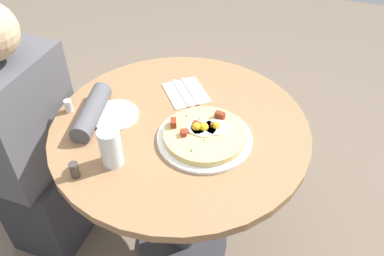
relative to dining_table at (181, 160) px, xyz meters
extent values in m
plane|color=#6B5B4C|center=(0.00, 0.00, -0.55)|extent=(6.00, 6.00, 0.00)
cylinder|color=olive|center=(0.00, 0.00, 0.16)|extent=(0.90, 0.90, 0.03)
cylinder|color=#333338|center=(0.00, 0.00, -0.21)|extent=(0.11, 0.11, 0.69)
cylinder|color=#333338|center=(0.00, 0.00, -0.54)|extent=(0.40, 0.40, 0.02)
cube|color=#2D2D33|center=(-0.13, 0.57, -0.33)|extent=(0.32, 0.28, 0.45)
cube|color=#4C4C51|center=(-0.13, 0.57, 0.14)|extent=(0.38, 0.22, 0.48)
cylinder|color=#4C4C51|center=(-0.07, 0.30, 0.20)|extent=(0.27, 0.13, 0.07)
cylinder|color=white|center=(-0.04, -0.10, 0.18)|extent=(0.32, 0.32, 0.01)
cylinder|color=tan|center=(-0.04, -0.10, 0.19)|extent=(0.27, 0.27, 0.02)
cylinder|color=white|center=(-0.01, -0.13, 0.21)|extent=(0.08, 0.08, 0.01)
sphere|color=yellow|center=(-0.01, -0.13, 0.21)|extent=(0.03, 0.03, 0.03)
cylinder|color=white|center=(-0.03, -0.09, 0.21)|extent=(0.08, 0.08, 0.01)
sphere|color=yellow|center=(-0.03, -0.09, 0.21)|extent=(0.03, 0.03, 0.03)
cylinder|color=white|center=(-0.03, -0.07, 0.21)|extent=(0.06, 0.06, 0.01)
sphere|color=yellow|center=(-0.03, -0.07, 0.21)|extent=(0.03, 0.03, 0.03)
cube|color=brown|center=(-0.01, -0.13, 0.21)|extent=(0.02, 0.03, 0.02)
cube|color=maroon|center=(-0.04, 0.01, 0.22)|extent=(0.04, 0.03, 0.02)
cube|color=maroon|center=(-0.07, -0.05, 0.21)|extent=(0.02, 0.01, 0.02)
cube|color=maroon|center=(-0.02, -0.07, 0.21)|extent=(0.02, 0.03, 0.02)
cube|color=maroon|center=(0.05, -0.13, 0.22)|extent=(0.02, 0.04, 0.02)
cube|color=maroon|center=(-0.08, -0.04, 0.21)|extent=(0.03, 0.03, 0.02)
cube|color=#387F2D|center=(0.01, -0.15, 0.21)|extent=(0.01, 0.01, 0.00)
cube|color=#387F2D|center=(0.01, -0.07, 0.21)|extent=(0.01, 0.00, 0.00)
cube|color=#387F2D|center=(-0.08, -0.11, 0.21)|extent=(0.01, 0.00, 0.00)
cube|color=#387F2D|center=(0.02, -0.02, 0.21)|extent=(0.01, 0.01, 0.00)
cube|color=#387F2D|center=(-0.04, -0.12, 0.21)|extent=(0.01, 0.01, 0.00)
cube|color=#387F2D|center=(-0.14, -0.09, 0.21)|extent=(0.01, 0.01, 0.00)
cylinder|color=silver|center=(-0.03, 0.24, 0.18)|extent=(0.17, 0.17, 0.01)
cube|color=white|center=(0.18, 0.05, 0.17)|extent=(0.22, 0.22, 0.00)
cube|color=silver|center=(0.19, 0.03, 0.18)|extent=(0.15, 0.13, 0.00)
cube|color=silver|center=(0.17, 0.06, 0.18)|extent=(0.15, 0.13, 0.00)
cylinder|color=silver|center=(-0.23, 0.13, 0.23)|extent=(0.07, 0.07, 0.13)
cylinder|color=white|center=(-0.06, 0.40, 0.19)|extent=(0.03, 0.03, 0.05)
cylinder|color=#3F3833|center=(-0.32, 0.21, 0.20)|extent=(0.03, 0.03, 0.05)
camera|label=1|loc=(-0.97, -0.39, 1.08)|focal=37.62mm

